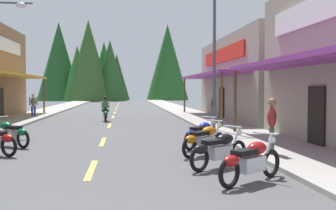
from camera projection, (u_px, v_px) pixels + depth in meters
ground at (113, 118)px, 27.20m from camera, size 9.07×80.47×0.10m
sidewalk_left at (26, 117)px, 26.54m from camera, size 2.76×80.47×0.12m
sidewalk_right at (196, 116)px, 27.86m from camera, size 2.76×80.47×0.12m
centerline_dashes at (114, 115)px, 29.77m from camera, size 0.16×54.40×0.01m
storefront_right_far at (271, 78)px, 26.11m from camera, size 8.52×13.94×5.42m
streetlamp_left at (4, 47)px, 17.71m from camera, size 1.98×0.30×6.03m
streetlamp_right at (209, 39)px, 17.75m from camera, size 1.98×0.30×6.69m
motorcycle_parked_right_0 at (251, 160)px, 8.22m from camera, size 1.78×1.35×1.04m
motorcycle_parked_right_1 at (219, 149)px, 9.78m from camera, size 1.79×1.33×1.04m
motorcycle_parked_right_2 at (204, 139)px, 11.65m from camera, size 1.65×1.51×1.04m
motorcycle_parked_right_3 at (201, 134)px, 13.13m from camera, size 1.51×1.66×1.04m
motorcycle_parked_left_3 at (10, 133)px, 13.40m from camera, size 1.71×1.45×1.04m
rider_cruising_lead at (105, 111)px, 24.05m from camera, size 0.60×2.14×1.57m
pedestrian_browsing at (213, 106)px, 25.93m from camera, size 0.44×0.44×1.54m
pedestrian_waiting at (33, 104)px, 26.79m from camera, size 0.57×0.28×1.67m
pedestrian_strolling at (272, 123)px, 11.21m from camera, size 0.36×0.55×1.74m
treeline_backdrop at (106, 65)px, 67.66m from camera, size 26.68×11.89×13.77m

